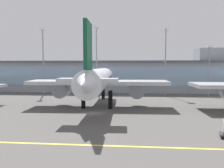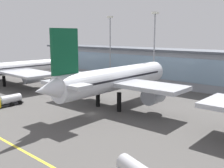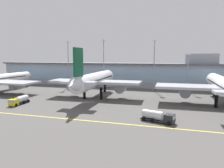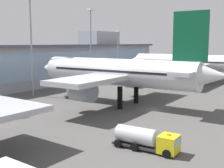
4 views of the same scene
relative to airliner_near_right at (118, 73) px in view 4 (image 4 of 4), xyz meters
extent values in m
plane|color=#514F4C|center=(0.13, -8.80, -7.38)|extent=(208.52, 208.52, 0.00)
cube|color=#9399A3|center=(0.13, 37.98, -1.02)|extent=(148.95, 12.00, 12.72)
cube|color=#84A3BC|center=(0.13, 31.93, -0.39)|extent=(142.99, 0.20, 8.14)
cube|color=#4C515B|center=(0.13, 37.98, 5.74)|extent=(151.95, 14.00, 0.80)
cube|color=#9399A3|center=(44.82, 39.98, 8.34)|extent=(16.00, 10.00, 6.00)
cylinder|color=black|center=(-3.51, -2.95, -4.98)|extent=(1.10, 1.10, 4.81)
cylinder|color=black|center=(3.70, -2.71, -4.98)|extent=(1.10, 1.10, 4.81)
cylinder|color=black|center=(-0.50, 14.70, -4.98)|extent=(1.10, 1.10, 4.81)
cylinder|color=silver|center=(-0.01, 0.22, 0.13)|extent=(7.30, 38.31, 6.01)
cone|color=silver|center=(-0.71, 21.07, 0.13)|extent=(5.89, 5.60, 5.71)
cone|color=silver|center=(0.71, -20.93, 0.58)|extent=(5.33, 6.78, 5.11)
cube|color=#84A3BC|center=(-0.60, 17.75, 1.18)|extent=(4.65, 4.36, 1.80)
cube|color=black|center=(-0.01, 0.22, 0.58)|extent=(7.15, 32.21, 0.48)
cube|color=#B7BAC1|center=(-0.01, 0.22, -0.62)|extent=(38.40, 10.44, 0.96)
cylinder|color=#999EA8|center=(-10.72, 1.23, -2.99)|extent=(4.37, 5.10, 4.21)
cylinder|color=#999EA8|center=(10.61, 1.95, -2.99)|extent=(4.37, 5.10, 4.21)
cube|color=#0C4C2D|center=(0.56, -16.55, 7.95)|extent=(0.95, 6.88, 9.62)
cube|color=#B7BAC1|center=(0.56, -16.55, 1.03)|extent=(12.33, 4.60, 0.77)
cylinder|color=black|center=(45.56, -4.66, -5.13)|extent=(1.10, 1.10, 4.50)
cylinder|color=black|center=(52.30, -4.51, -5.13)|extent=(1.10, 1.10, 4.50)
cylinder|color=black|center=(48.47, 16.76, -5.13)|extent=(1.10, 1.10, 4.50)
cylinder|color=white|center=(48.85, -0.87, -0.35)|extent=(6.63, 46.52, 5.62)
cone|color=white|center=(48.31, 24.01, -0.35)|extent=(5.45, 5.17, 5.34)
cube|color=#84A3BC|center=(48.39, 20.47, 0.63)|extent=(4.30, 4.03, 1.69)
cube|color=black|center=(48.85, -0.87, 0.07)|extent=(6.52, 39.10, 0.45)
cube|color=#B7BAC1|center=(48.85, -0.87, -1.06)|extent=(47.54, 12.16, 0.90)
cylinder|color=#999EA8|center=(35.57, 0.51, -3.28)|extent=(4.07, 6.12, 3.94)
cylinder|color=#999EA8|center=(62.06, 1.09, -3.28)|extent=(4.07, 6.12, 3.94)
cylinder|color=black|center=(-20.32, -22.72, -6.83)|extent=(0.36, 1.12, 1.10)
cylinder|color=black|center=(-22.92, -22.87, -6.83)|extent=(0.36, 1.12, 1.10)
cylinder|color=black|center=(-20.58, -18.23, -6.83)|extent=(0.36, 1.12, 1.10)
cylinder|color=black|center=(-23.17, -18.38, -6.83)|extent=(0.36, 1.12, 1.10)
cylinder|color=black|center=(-20.72, -15.71, -6.83)|extent=(0.36, 1.12, 1.10)
cylinder|color=black|center=(-23.32, -15.86, -6.83)|extent=(0.36, 1.12, 1.10)
cube|color=#2D2D33|center=(-21.87, -18.48, -6.93)|extent=(2.76, 7.68, 0.30)
cube|color=yellow|center=(-21.64, -22.53, -5.98)|extent=(2.73, 2.48, 2.20)
cube|color=#84A3BC|center=(-21.64, -22.53, -5.50)|extent=(2.63, 2.57, 0.88)
cylinder|color=silver|center=(-21.90, -17.94, -5.63)|extent=(2.61, 5.70, 2.30)
cube|color=orange|center=(-21.64, -22.53, -4.76)|extent=(0.30, 0.40, 0.20)
cylinder|color=gray|center=(21.69, 25.66, 4.93)|extent=(0.44, 0.44, 24.62)
cube|color=silver|center=(21.69, 25.66, 17.59)|extent=(1.80, 1.80, 0.70)
cylinder|color=gray|center=(37.69, 25.50, 1.65)|extent=(0.44, 0.44, 18.07)
cube|color=silver|center=(37.69, 25.50, 11.03)|extent=(1.80, 1.80, 0.70)
cylinder|color=gray|center=(-4.28, 24.26, 5.34)|extent=(0.44, 0.44, 25.44)
camera|label=1|loc=(9.60, -62.24, 3.91)|focal=36.72mm
camera|label=2|loc=(45.80, -51.55, 11.43)|focal=43.07mm
camera|label=3|loc=(31.85, -82.35, 9.77)|focal=34.22mm
camera|label=4|loc=(-54.99, -37.35, 6.71)|focal=47.19mm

